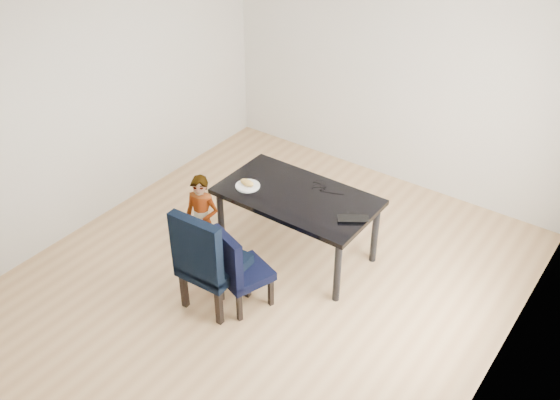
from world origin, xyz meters
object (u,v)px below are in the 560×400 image
Objects in this scene: chair_left at (214,257)px; chair_right at (245,267)px; laptop at (353,216)px; plate at (248,186)px; dining_table at (297,225)px; child at (202,220)px.

chair_right is (0.24, 0.15, -0.11)m from chair_left.
laptop is at bearing 47.93° from chair_left.
chair_right is at bearing 20.68° from laptop.
laptop is (0.86, 1.04, 0.21)m from chair_left.
chair_left reaches higher than plate.
dining_table is at bearing 76.18° from chair_left.
plate is (-0.53, 0.74, 0.31)m from chair_right.
chair_left is 0.96m from plate.
child is at bearing -179.75° from chair_right.
child is 3.98× the size of plate.
dining_table is at bearing 111.04° from chair_right.
laptop is at bearing -1.26° from dining_table.
chair_right is 3.47× the size of plate.
dining_table is 6.27× the size of plate.
plate is (-0.50, -0.17, 0.38)m from dining_table.
dining_table is at bearing -35.79° from laptop.
chair_left reaches higher than dining_table.
plate is (-0.29, 0.89, 0.21)m from chair_left.
chair_left is 1.08× the size of child.
laptop reaches higher than dining_table.
laptop is at bearing 8.62° from child.
chair_left is 4.31× the size of plate.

